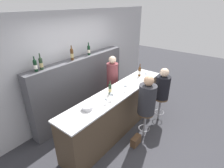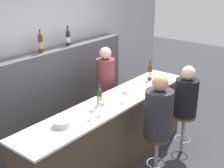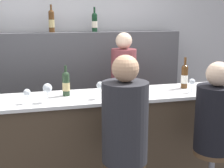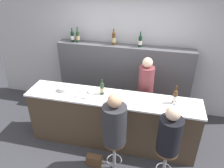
# 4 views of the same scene
# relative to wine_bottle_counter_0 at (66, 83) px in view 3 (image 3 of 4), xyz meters

# --- Properties ---
(wall_back) EXTENTS (6.40, 0.05, 2.60)m
(wall_back) POSITION_rel_wine_bottle_counter_0_xyz_m (0.18, 1.28, 0.17)
(wall_back) COLOR #B2B2B7
(wall_back) RESTS_ON ground_plane
(bar_counter) EXTENTS (3.02, 0.57, 1.02)m
(bar_counter) POSITION_rel_wine_bottle_counter_0_xyz_m (0.18, -0.06, -0.62)
(bar_counter) COLOR #473828
(bar_counter) RESTS_ON ground_plane
(back_bar_cabinet) EXTENTS (2.83, 0.28, 1.55)m
(back_bar_cabinet) POSITION_rel_wine_bottle_counter_0_xyz_m (0.18, 1.06, -0.36)
(back_bar_cabinet) COLOR #4C4C51
(back_bar_cabinet) RESTS_ON ground_plane
(wine_bottle_counter_0) EXTENTS (0.07, 0.07, 0.29)m
(wine_bottle_counter_0) POSITION_rel_wine_bottle_counter_0_xyz_m (0.00, 0.00, 0.00)
(wine_bottle_counter_0) COLOR #233823
(wine_bottle_counter_0) RESTS_ON bar_counter
(wine_bottle_counter_1) EXTENTS (0.07, 0.07, 0.32)m
(wine_bottle_counter_1) POSITION_rel_wine_bottle_counter_0_xyz_m (1.22, -0.00, 0.01)
(wine_bottle_counter_1) COLOR #4C2D14
(wine_bottle_counter_1) RESTS_ON bar_counter
(wine_bottle_backbar_2) EXTENTS (0.07, 0.07, 0.33)m
(wine_bottle_backbar_2) POSITION_rel_wine_bottle_counter_0_xyz_m (-0.04, 1.06, 0.56)
(wine_bottle_backbar_2) COLOR #4C2D14
(wine_bottle_backbar_2) RESTS_ON back_bar_cabinet
(wine_bottle_backbar_3) EXTENTS (0.07, 0.07, 0.31)m
(wine_bottle_backbar_3) POSITION_rel_wine_bottle_counter_0_xyz_m (0.50, 1.06, 0.54)
(wine_bottle_backbar_3) COLOR black
(wine_bottle_backbar_3) RESTS_ON back_bar_cabinet
(wine_glass_0) EXTENTS (0.07, 0.07, 0.13)m
(wine_glass_0) POSITION_rel_wine_bottle_counter_0_xyz_m (-0.35, -0.18, -0.03)
(wine_glass_0) COLOR silver
(wine_glass_0) RESTS_ON bar_counter
(wine_glass_1) EXTENTS (0.08, 0.08, 0.17)m
(wine_glass_1) POSITION_rel_wine_bottle_counter_0_xyz_m (-0.18, -0.18, 0.00)
(wine_glass_1) COLOR silver
(wine_glass_1) RESTS_ON bar_counter
(wine_glass_2) EXTENTS (0.07, 0.07, 0.16)m
(wine_glass_2) POSITION_rel_wine_bottle_counter_0_xyz_m (0.29, -0.18, -0.00)
(wine_glass_2) COLOR silver
(wine_glass_2) RESTS_ON bar_counter
(wine_glass_3) EXTENTS (0.08, 0.08, 0.14)m
(wine_glass_3) POSITION_rel_wine_bottle_counter_0_xyz_m (1.20, -0.18, -0.02)
(wine_glass_3) COLOR silver
(wine_glass_3) RESTS_ON bar_counter
(guest_seated_left) EXTENTS (0.36, 0.36, 0.84)m
(guest_seated_left) POSITION_rel_wine_bottle_counter_0_xyz_m (0.37, -0.67, -0.15)
(guest_seated_left) COLOR #28282D
(guest_seated_left) RESTS_ON bar_stool_left
(bar_stool_right) EXTENTS (0.33, 0.33, 0.63)m
(bar_stool_right) POSITION_rel_wine_bottle_counter_0_xyz_m (1.16, -0.67, -0.65)
(bar_stool_right) COLOR gray
(bar_stool_right) RESTS_ON ground_plane
(guest_seated_right) EXTENTS (0.33, 0.33, 0.76)m
(guest_seated_right) POSITION_rel_wine_bottle_counter_0_xyz_m (1.16, -0.67, -0.18)
(guest_seated_right) COLOR black
(guest_seated_right) RESTS_ON bar_stool_right
(bartender) EXTENTS (0.29, 0.29, 1.57)m
(bartender) POSITION_rel_wine_bottle_counter_0_xyz_m (0.71, 0.49, -0.40)
(bartender) COLOR brown
(bartender) RESTS_ON ground_plane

